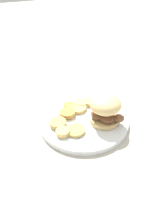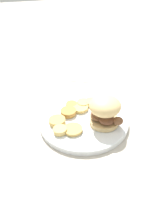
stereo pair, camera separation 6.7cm
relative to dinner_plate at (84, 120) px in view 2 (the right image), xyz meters
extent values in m
plane|color=#B2A899|center=(0.00, 0.00, -0.01)|extent=(4.00, 4.00, 0.00)
cylinder|color=white|center=(0.00, 0.00, 0.00)|extent=(0.28, 0.28, 0.02)
torus|color=white|center=(0.00, 0.00, 0.01)|extent=(0.28, 0.28, 0.01)
cylinder|color=tan|center=(-0.05, 0.04, 0.02)|extent=(0.09, 0.09, 0.01)
ellipsoid|color=brown|center=(-0.07, 0.02, 0.03)|extent=(0.05, 0.05, 0.02)
ellipsoid|color=brown|center=(-0.03, 0.03, 0.03)|extent=(0.03, 0.05, 0.01)
ellipsoid|color=brown|center=(-0.08, 0.07, 0.03)|extent=(0.03, 0.03, 0.02)
ellipsoid|color=#563323|center=(-0.05, 0.04, 0.04)|extent=(0.04, 0.04, 0.02)
ellipsoid|color=brown|center=(-0.05, 0.05, 0.03)|extent=(0.06, 0.06, 0.02)
ellipsoid|color=#563323|center=(-0.04, 0.01, 0.03)|extent=(0.04, 0.04, 0.02)
ellipsoid|color=brown|center=(-0.05, 0.03, 0.04)|extent=(0.03, 0.03, 0.01)
ellipsoid|color=#E5C17F|center=(-0.05, 0.04, 0.07)|extent=(0.09, 0.09, 0.05)
cylinder|color=#DBB766|center=(-0.05, -0.07, 0.01)|extent=(0.04, 0.04, 0.01)
cylinder|color=tan|center=(0.05, 0.05, 0.01)|extent=(0.06, 0.06, 0.01)
cylinder|color=#BC8942|center=(0.04, -0.03, 0.02)|extent=(0.05, 0.05, 0.02)
cylinder|color=tan|center=(0.08, 0.00, 0.02)|extent=(0.05, 0.05, 0.01)
cylinder|color=#BC8942|center=(0.02, -0.08, 0.01)|extent=(0.04, 0.04, 0.01)
cylinder|color=#DBB766|center=(0.00, -0.05, 0.01)|extent=(0.05, 0.05, 0.01)
cylinder|color=#DBB766|center=(0.08, 0.04, 0.02)|extent=(0.04, 0.04, 0.01)
cylinder|color=#DBB766|center=(-0.02, -0.07, 0.01)|extent=(0.04, 0.04, 0.01)
cube|color=silver|center=(-0.06, -0.26, -0.01)|extent=(0.11, 0.06, 0.00)
cube|color=silver|center=(0.02, -0.30, -0.01)|extent=(0.06, 0.05, 0.00)
camera|label=1|loc=(0.20, 0.49, 0.44)|focal=35.00mm
camera|label=2|loc=(0.14, 0.51, 0.44)|focal=35.00mm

